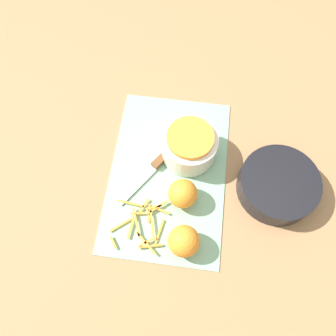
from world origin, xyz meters
name	(u,v)px	position (x,y,z in m)	size (l,w,h in m)	color
ground_plane	(168,173)	(0.00, 0.00, 0.00)	(4.00, 4.00, 0.00)	#9E754C
cutting_board	(168,173)	(0.00, 0.00, 0.00)	(0.47, 0.30, 0.01)	#84B793
bowl_speckled	(189,145)	(-0.07, 0.05, 0.05)	(0.15, 0.15, 0.09)	silver
bowl_dark	(278,185)	(0.01, 0.28, 0.03)	(0.20, 0.20, 0.06)	black
knife	(158,163)	(-0.02, -0.03, 0.01)	(0.19, 0.14, 0.02)	brown
orange_left	(183,194)	(0.07, 0.05, 0.04)	(0.07, 0.07, 0.07)	orange
orange_right	(184,241)	(0.18, 0.06, 0.04)	(0.08, 0.08, 0.08)	orange
peel_pile	(143,223)	(0.14, -0.04, 0.01)	(0.14, 0.14, 0.01)	orange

